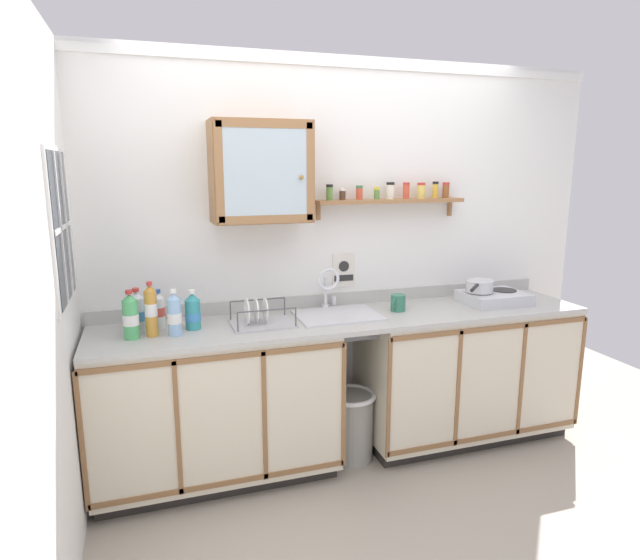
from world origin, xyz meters
TOP-DOWN VIEW (x-y plane):
  - floor at (0.00, 0.00)m, footprint 6.06×6.06m
  - back_wall at (0.00, 0.70)m, footprint 3.66×0.07m
  - side_wall_left at (-1.55, -0.26)m, footprint 0.05×3.48m
  - lower_cabinet_run at (-0.83, 0.39)m, footprint 1.39×0.59m
  - lower_cabinet_run_right at (0.82, 0.39)m, footprint 1.40×0.59m
  - countertop at (0.00, 0.39)m, footprint 3.02×0.61m
  - backsplash at (0.00, 0.67)m, footprint 3.02×0.02m
  - sink at (-0.07, 0.43)m, footprint 0.49×0.41m
  - hot_plate_stove at (1.01, 0.39)m, footprint 0.40×0.32m
  - saucepan at (0.91, 0.41)m, footprint 0.29×0.29m
  - bottle_juice_amber_0 at (-1.15, 0.36)m, footprint 0.07×0.07m
  - bottle_water_clear_1 at (-1.22, 0.45)m, footprint 0.08×0.08m
  - bottle_opaque_white_2 at (-1.10, 0.48)m, footprint 0.07×0.07m
  - bottle_detergent_teal_3 at (-0.93, 0.42)m, footprint 0.09×0.09m
  - bottle_water_blue_4 at (-1.03, 0.33)m, footprint 0.07×0.07m
  - bottle_soda_green_5 at (-1.25, 0.34)m, footprint 0.08×0.08m
  - dish_rack at (-0.55, 0.37)m, footprint 0.35×0.27m
  - mug at (0.33, 0.41)m, footprint 0.12×0.11m
  - wall_cabinet at (-0.50, 0.54)m, footprint 0.57×0.30m
  - spice_shelf at (0.36, 0.61)m, footprint 0.99×0.14m
  - warning_sign at (0.06, 0.67)m, footprint 0.15×0.01m
  - window at (-1.52, 0.21)m, footprint 0.03×0.57m
  - trash_bin at (-0.01, 0.35)m, footprint 0.32×0.32m

SIDE VIEW (x-z plane):
  - floor at x=0.00m, z-range 0.00..0.00m
  - trash_bin at x=-0.01m, z-range 0.01..0.44m
  - lower_cabinet_run_right at x=0.82m, z-range 0.00..0.89m
  - lower_cabinet_run at x=-0.83m, z-range 0.00..0.89m
  - sink at x=-0.07m, z-range 0.70..1.09m
  - countertop at x=0.00m, z-range 0.88..0.91m
  - dish_rack at x=-0.55m, z-range 0.87..1.03m
  - hot_plate_stove at x=1.01m, z-range 0.91..0.99m
  - backsplash at x=0.00m, z-range 0.91..0.99m
  - mug at x=0.33m, z-range 0.91..1.02m
  - bottle_detergent_teal_3 at x=-0.93m, z-range 0.90..1.12m
  - bottle_opaque_white_2 at x=-1.10m, z-range 0.90..1.13m
  - bottle_water_clear_1 at x=-1.22m, z-range 0.90..1.15m
  - bottle_water_blue_4 at x=-1.03m, z-range 0.90..1.15m
  - bottle_soda_green_5 at x=-1.25m, z-range 0.90..1.16m
  - saucepan at x=0.91m, z-range 1.00..1.08m
  - bottle_juice_amber_0 at x=-1.15m, z-range 0.91..1.20m
  - warning_sign at x=0.06m, z-range 1.03..1.25m
  - side_wall_left at x=-1.55m, z-range 0.00..2.46m
  - back_wall at x=0.00m, z-range 0.01..2.47m
  - window at x=-1.52m, z-range 1.16..1.90m
  - spice_shelf at x=0.36m, z-range 1.49..1.72m
  - wall_cabinet at x=-0.50m, z-range 1.48..2.06m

